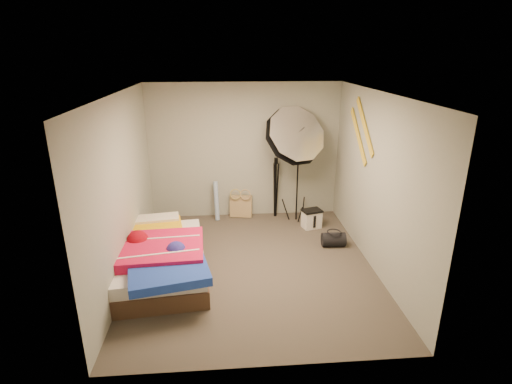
{
  "coord_description": "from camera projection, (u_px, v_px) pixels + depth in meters",
  "views": [
    {
      "loc": [
        -0.37,
        -5.19,
        3.01
      ],
      "look_at": [
        0.1,
        0.6,
        0.95
      ],
      "focal_mm": 28.0,
      "sensor_mm": 36.0,
      "label": 1
    }
  ],
  "objects": [
    {
      "name": "wall_back",
      "position": [
        244.0,
        152.0,
        7.37
      ],
      "size": [
        3.5,
        0.0,
        3.5
      ],
      "primitive_type": "plane",
      "rotation": [
        1.57,
        0.0,
        0.0
      ],
      "color": "gray",
      "rests_on": "floor"
    },
    {
      "name": "wrapping_roll",
      "position": [
        216.0,
        201.0,
        7.44
      ],
      "size": [
        0.12,
        0.22,
        0.73
      ],
      "primitive_type": "cylinder",
      "rotation": [
        -0.17,
        0.0,
        0.17
      ],
      "color": "#4B7EBD",
      "rests_on": "floor"
    },
    {
      "name": "wall_right",
      "position": [
        376.0,
        183.0,
        5.62
      ],
      "size": [
        0.0,
        4.0,
        4.0
      ],
      "primitive_type": "plane",
      "rotation": [
        1.57,
        0.0,
        -1.57
      ],
      "color": "gray",
      "rests_on": "floor"
    },
    {
      "name": "ceiling",
      "position": [
        252.0,
        93.0,
        5.07
      ],
      "size": [
        4.0,
        4.0,
        0.0
      ],
      "primitive_type": "plane",
      "rotation": [
        3.14,
        0.0,
        0.0
      ],
      "color": "silver",
      "rests_on": "wall_back"
    },
    {
      "name": "duffel_bag",
      "position": [
        333.0,
        239.0,
        6.48
      ],
      "size": [
        0.38,
        0.24,
        0.23
      ],
      "primitive_type": "cylinder",
      "rotation": [
        0.0,
        1.57,
        -0.03
      ],
      "color": "black",
      "rests_on": "floor"
    },
    {
      "name": "floor",
      "position": [
        253.0,
        266.0,
        5.91
      ],
      "size": [
        4.0,
        4.0,
        0.0
      ],
      "primitive_type": "plane",
      "color": "#4D463B",
      "rests_on": "ground"
    },
    {
      "name": "wall_stripe_upper",
      "position": [
        365.0,
        126.0,
        5.95
      ],
      "size": [
        0.02,
        0.91,
        0.78
      ],
      "primitive_type": "cube",
      "rotation": [
        0.7,
        0.0,
        0.0
      ],
      "color": "gold",
      "rests_on": "wall_right"
    },
    {
      "name": "wall_stripe_lower",
      "position": [
        358.0,
        136.0,
        6.25
      ],
      "size": [
        0.02,
        0.91,
        0.78
      ],
      "primitive_type": "cube",
      "rotation": [
        0.7,
        0.0,
        0.0
      ],
      "color": "gold",
      "rests_on": "wall_right"
    },
    {
      "name": "photo_umbrella",
      "position": [
        293.0,
        137.0,
        6.82
      ],
      "size": [
        1.2,
        1.04,
        2.25
      ],
      "color": "black",
      "rests_on": "floor"
    },
    {
      "name": "wall_front",
      "position": [
        268.0,
        257.0,
        3.61
      ],
      "size": [
        3.5,
        0.0,
        3.5
      ],
      "primitive_type": "plane",
      "rotation": [
        -1.57,
        0.0,
        0.0
      ],
      "color": "gray",
      "rests_on": "floor"
    },
    {
      "name": "wall_left",
      "position": [
        123.0,
        190.0,
        5.36
      ],
      "size": [
        0.0,
        4.0,
        4.0
      ],
      "primitive_type": "plane",
      "rotation": [
        1.57,
        0.0,
        1.57
      ],
      "color": "gray",
      "rests_on": "floor"
    },
    {
      "name": "camera_tripod",
      "position": [
        276.0,
        183.0,
        7.48
      ],
      "size": [
        0.07,
        0.07,
        1.15
      ],
      "color": "black",
      "rests_on": "floor"
    },
    {
      "name": "tote_bag",
      "position": [
        241.0,
        206.0,
        7.62
      ],
      "size": [
        0.44,
        0.25,
        0.43
      ],
      "primitive_type": "cube",
      "rotation": [
        -0.14,
        0.0,
        -0.18
      ],
      "color": "tan",
      "rests_on": "floor"
    },
    {
      "name": "camera_case",
      "position": [
        312.0,
        219.0,
        7.15
      ],
      "size": [
        0.36,
        0.3,
        0.31
      ],
      "primitive_type": "cube",
      "rotation": [
        0.0,
        0.0,
        0.27
      ],
      "color": "silver",
      "rests_on": "floor"
    },
    {
      "name": "bed",
      "position": [
        157.0,
        258.0,
        5.57
      ],
      "size": [
        1.6,
        2.18,
        0.56
      ],
      "color": "#4B3323",
      "rests_on": "floor"
    }
  ]
}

